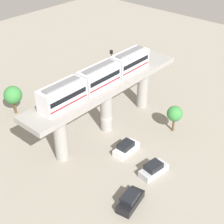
{
  "coord_description": "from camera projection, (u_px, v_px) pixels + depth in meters",
  "views": [
    {
      "loc": [
        -29.96,
        32.58,
        32.14
      ],
      "look_at": [
        -2.5,
        1.49,
        5.05
      ],
      "focal_mm": 54.31,
      "sensor_mm": 36.0,
      "label": 1
    }
  ],
  "objects": [
    {
      "name": "tree_near_viaduct",
      "position": [
        175.0,
        114.0,
        52.48
      ],
      "size": [
        2.46,
        2.46,
        4.47
      ],
      "color": "brown",
      "rests_on": "ground"
    },
    {
      "name": "train",
      "position": [
        99.0,
        77.0,
        48.25
      ],
      "size": [
        2.64,
        20.5,
        3.24
      ],
      "color": "silver",
      "rests_on": "viaduct"
    },
    {
      "name": "parked_car_black",
      "position": [
        130.0,
        200.0,
        40.99
      ],
      "size": [
        2.56,
        4.46,
        1.76
      ],
      "rotation": [
        0.0,
        0.0,
        0.19
      ],
      "color": "black",
      "rests_on": "ground"
    },
    {
      "name": "parked_car_silver",
      "position": [
        154.0,
        169.0,
        45.58
      ],
      "size": [
        2.34,
        4.4,
        1.76
      ],
      "rotation": [
        0.0,
        0.0,
        -0.13
      ],
      "color": "#B2B5BA",
      "rests_on": "ground"
    },
    {
      "name": "tree_mid_lot",
      "position": [
        13.0,
        95.0,
        56.55
      ],
      "size": [
        3.07,
        3.07,
        5.14
      ],
      "color": "brown",
      "rests_on": "ground"
    },
    {
      "name": "viaduct",
      "position": [
        106.0,
        95.0,
        51.18
      ],
      "size": [
        5.2,
        28.85,
        8.42
      ],
      "color": "#999691",
      "rests_on": "ground"
    },
    {
      "name": "ground_plane",
      "position": [
        107.0,
        129.0,
        54.62
      ],
      "size": [
        120.0,
        120.0,
        0.0
      ],
      "primitive_type": "plane",
      "color": "gray"
    },
    {
      "name": "signal_post",
      "position": [
        111.0,
        78.0,
        56.36
      ],
      "size": [
        0.44,
        0.28,
        11.02
      ],
      "color": "#4C4C51",
      "rests_on": "ground"
    },
    {
      "name": "parked_car_white",
      "position": [
        126.0,
        148.0,
        49.33
      ],
      "size": [
        1.85,
        4.22,
        1.76
      ],
      "rotation": [
        0.0,
        0.0,
        0.01
      ],
      "color": "white",
      "rests_on": "ground"
    }
  ]
}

